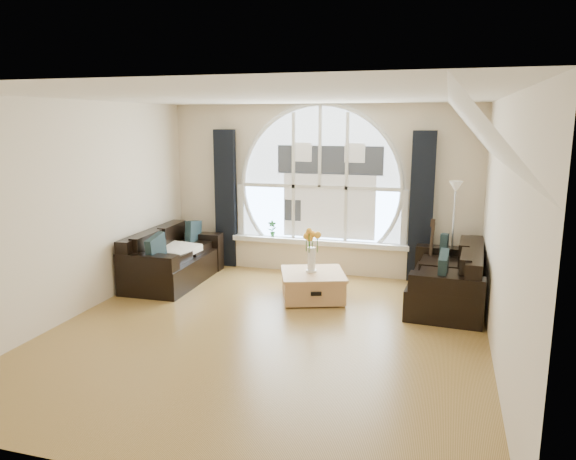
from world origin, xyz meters
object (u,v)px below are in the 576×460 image
object	(u,v)px
vase_flowers	(312,245)
coffee_chest	(313,284)
potted_plant	(272,229)
floor_lamp	(453,236)
sofa_left	(174,256)
guitar	(431,253)
sofa_right	(446,275)

from	to	relation	value
vase_flowers	coffee_chest	bearing A→B (deg)	-41.25
coffee_chest	potted_plant	distance (m)	1.74
coffee_chest	floor_lamp	world-z (taller)	floor_lamp
sofa_left	guitar	world-z (taller)	guitar
floor_lamp	guitar	size ratio (longest dim) A/B	1.51
sofa_left	floor_lamp	size ratio (longest dim) A/B	1.11
sofa_right	vase_flowers	xyz separation A→B (m)	(-1.81, -0.27, 0.37)
vase_flowers	floor_lamp	world-z (taller)	floor_lamp
vase_flowers	floor_lamp	size ratio (longest dim) A/B	0.44
sofa_left	vase_flowers	size ratio (longest dim) A/B	2.55
floor_lamp	guitar	world-z (taller)	floor_lamp
sofa_right	coffee_chest	xyz separation A→B (m)	(-1.78, -0.29, -0.19)
floor_lamp	potted_plant	distance (m)	2.88
sofa_right	coffee_chest	distance (m)	1.81
potted_plant	sofa_left	bearing A→B (deg)	-137.35
vase_flowers	guitar	world-z (taller)	vase_flowers
coffee_chest	floor_lamp	bearing A→B (deg)	8.54
floor_lamp	potted_plant	world-z (taller)	floor_lamp
vase_flowers	guitar	distance (m)	1.87
sofa_left	guitar	bearing A→B (deg)	10.59
vase_flowers	sofa_left	bearing A→B (deg)	175.64
coffee_chest	guitar	size ratio (longest dim) A/B	0.81
guitar	sofa_right	bearing A→B (deg)	-60.83
floor_lamp	vase_flowers	bearing A→B (deg)	-152.74
sofa_right	sofa_left	bearing A→B (deg)	-175.01
sofa_left	coffee_chest	world-z (taller)	sofa_left
sofa_left	potted_plant	distance (m)	1.69
sofa_right	vase_flowers	size ratio (longest dim) A/B	2.55
sofa_right	guitar	xyz separation A→B (m)	(-0.22, 0.69, 0.13)
sofa_right	guitar	size ratio (longest dim) A/B	1.68
sofa_right	guitar	world-z (taller)	guitar
vase_flowers	potted_plant	distance (m)	1.64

